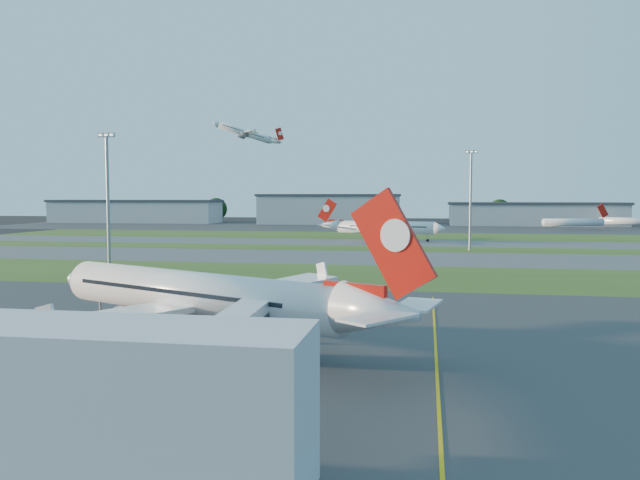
% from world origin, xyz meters
% --- Properties ---
extents(ground, '(700.00, 700.00, 0.00)m').
position_xyz_m(ground, '(0.00, 0.00, 0.00)').
color(ground, black).
rests_on(ground, ground).
extents(apron_near, '(300.00, 70.00, 0.01)m').
position_xyz_m(apron_near, '(0.00, 0.00, 0.01)').
color(apron_near, '#333335').
rests_on(apron_near, ground).
extents(grass_strip_a, '(300.00, 34.00, 0.01)m').
position_xyz_m(grass_strip_a, '(0.00, 52.00, 0.01)').
color(grass_strip_a, '#3A541C').
rests_on(grass_strip_a, ground).
extents(taxiway_a, '(300.00, 32.00, 0.01)m').
position_xyz_m(taxiway_a, '(0.00, 85.00, 0.01)').
color(taxiway_a, '#515154').
rests_on(taxiway_a, ground).
extents(grass_strip_b, '(300.00, 18.00, 0.01)m').
position_xyz_m(grass_strip_b, '(0.00, 110.00, 0.01)').
color(grass_strip_b, '#3A541C').
rests_on(grass_strip_b, ground).
extents(taxiway_b, '(300.00, 26.00, 0.01)m').
position_xyz_m(taxiway_b, '(0.00, 132.00, 0.01)').
color(taxiway_b, '#515154').
rests_on(taxiway_b, ground).
extents(grass_strip_c, '(300.00, 40.00, 0.01)m').
position_xyz_m(grass_strip_c, '(0.00, 165.00, 0.01)').
color(grass_strip_c, '#3A541C').
rests_on(grass_strip_c, ground).
extents(apron_far, '(400.00, 80.00, 0.01)m').
position_xyz_m(apron_far, '(0.00, 225.00, 0.01)').
color(apron_far, '#333335').
rests_on(apron_far, ground).
extents(yellow_line, '(0.25, 60.00, 0.02)m').
position_xyz_m(yellow_line, '(5.00, 0.00, 0.00)').
color(yellow_line, gold).
rests_on(yellow_line, ground).
extents(terminal_fragment, '(26.00, 6.05, 8.00)m').
position_xyz_m(terminal_fragment, '(-14.00, -29.94, 3.98)').
color(terminal_fragment, silver).
rests_on(terminal_fragment, ground).
extents(jet_bridge, '(4.20, 26.90, 6.20)m').
position_xyz_m(jet_bridge, '(-9.81, -15.24, 4.01)').
color(jet_bridge, silver).
rests_on(jet_bridge, ground).
extents(airliner_parked, '(38.76, 33.05, 13.02)m').
position_xyz_m(airliner_parked, '(-17.35, -0.76, 4.57)').
color(airliner_parked, white).
rests_on(airliner_parked, ground).
extents(airliner_taxiing, '(37.88, 31.87, 11.90)m').
position_xyz_m(airliner_taxiing, '(-9.18, 139.86, 4.18)').
color(airliner_taxiing, white).
rests_on(airliner_taxiing, ground).
extents(airliner_departing, '(28.86, 24.66, 9.77)m').
position_xyz_m(airliner_departing, '(-79.73, 225.18, 43.39)').
color(airliner_departing, white).
extents(mini_jet_near, '(27.96, 10.24, 9.48)m').
position_xyz_m(mini_jet_near, '(64.10, 216.84, 3.28)').
color(mini_jet_near, white).
rests_on(mini_jet_near, ground).
extents(mini_jet_far, '(27.81, 10.81, 9.48)m').
position_xyz_m(mini_jet_far, '(92.36, 234.72, 3.28)').
color(mini_jet_far, white).
rests_on(mini_jet_far, ground).
extents(light_mast_west, '(3.20, 0.70, 25.80)m').
position_xyz_m(light_mast_west, '(-55.00, 52.00, 14.81)').
color(light_mast_west, gray).
rests_on(light_mast_west, ground).
extents(light_mast_centre, '(3.20, 0.70, 25.80)m').
position_xyz_m(light_mast_centre, '(15.00, 108.00, 14.81)').
color(light_mast_centre, gray).
rests_on(light_mast_centre, ground).
extents(hangar_far_west, '(91.80, 23.00, 12.20)m').
position_xyz_m(hangar_far_west, '(-150.00, 255.00, 6.14)').
color(hangar_far_west, '#A7AAAF').
rests_on(hangar_far_west, ground).
extents(hangar_west, '(71.40, 23.00, 15.20)m').
position_xyz_m(hangar_west, '(-45.00, 255.00, 7.64)').
color(hangar_west, '#A7AAAF').
rests_on(hangar_west, ground).
extents(hangar_east, '(81.60, 23.00, 11.20)m').
position_xyz_m(hangar_east, '(55.00, 255.00, 5.64)').
color(hangar_east, '#A7AAAF').
rests_on(hangar_east, ground).
extents(tree_far_west, '(11.00, 11.00, 12.00)m').
position_xyz_m(tree_far_west, '(-190.00, 268.00, 6.49)').
color(tree_far_west, black).
rests_on(tree_far_west, ground).
extents(tree_west, '(12.10, 12.10, 13.20)m').
position_xyz_m(tree_west, '(-110.00, 270.00, 7.14)').
color(tree_west, black).
rests_on(tree_west, ground).
extents(tree_mid_west, '(9.90, 9.90, 10.80)m').
position_xyz_m(tree_mid_west, '(-20.00, 266.00, 5.84)').
color(tree_mid_west, black).
rests_on(tree_mid_west, ground).
extents(tree_mid_east, '(11.55, 11.55, 12.60)m').
position_xyz_m(tree_mid_east, '(40.00, 269.00, 6.81)').
color(tree_mid_east, black).
rests_on(tree_mid_east, ground).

